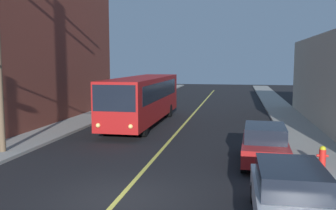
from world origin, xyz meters
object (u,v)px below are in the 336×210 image
Objects in this scene: city_bus at (143,98)px; parked_car_red at (265,144)px; parked_car_silver at (290,195)px; fire_hydrant at (322,156)px.

parked_car_red is at bearing -49.29° from city_bus.
fire_hydrant is at bearing 70.46° from parked_car_silver.
parked_car_silver reaches higher than fire_hydrant.
city_bus reaches higher than fire_hydrant.
parked_car_red is 5.32× the size of fire_hydrant.
parked_car_silver is at bearing -109.54° from fire_hydrant.
city_bus is at bearing 130.71° from parked_car_red.
city_bus is 13.41m from fire_hydrant.
fire_hydrant is at bearing -44.03° from city_bus.
parked_car_red reaches higher than fire_hydrant.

